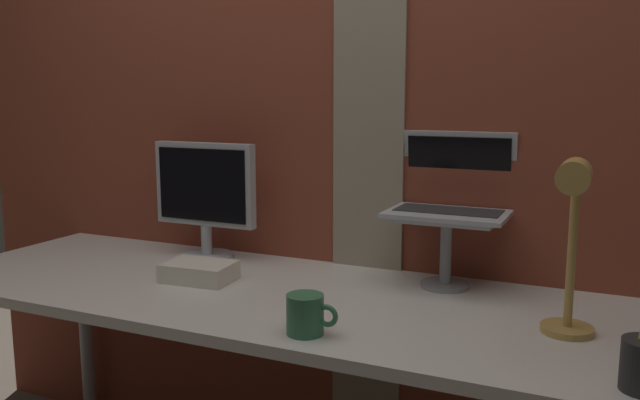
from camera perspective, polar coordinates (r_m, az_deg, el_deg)
brick_wall_back at (r=2.13m, az=1.81°, el=8.83°), size 3.04×0.16×2.55m
desk at (r=1.82m, az=-1.33°, el=-10.18°), size 2.33×0.72×0.75m
monitor at (r=2.19m, az=-10.02°, el=0.68°), size 0.37×0.18×0.39m
laptop_stand at (r=1.88m, az=10.96°, el=-3.38°), size 0.28×0.22×0.21m
laptop at (r=1.92m, az=11.53°, el=0.80°), size 0.33×0.26×0.23m
desk_lamp at (r=1.52m, az=21.15°, el=-2.34°), size 0.12×0.20×0.41m
coffee_mug at (r=1.51m, az=-1.23°, el=-9.96°), size 0.13×0.09×0.09m
paper_clutter_stack at (r=1.97m, az=-10.49°, el=-6.16°), size 0.21×0.15×0.05m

